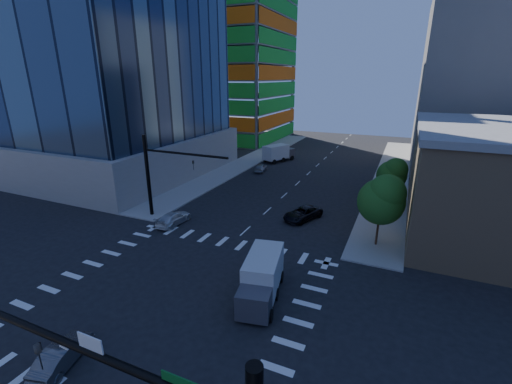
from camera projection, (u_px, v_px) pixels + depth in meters
The scene contains 15 objects.
ground at pixel (173, 296), 24.48m from camera, with size 160.00×160.00×0.00m, color black.
road_markings at pixel (173, 296), 24.48m from camera, with size 20.00×20.00×0.01m, color silver.
sidewalk_ne at pixel (392, 175), 54.37m from camera, with size 5.00×60.00×0.15m, color gray.
sidewalk_nw at pixel (249, 160), 63.92m from camera, with size 5.00×60.00×0.15m, color gray.
construction_building at pixel (230, 34), 80.77m from camera, with size 25.16×34.50×70.60m.
bg_building_ne at pixel (499, 83), 57.39m from camera, with size 24.00×30.00×28.00m, color slate.
signal_mast_nw at pixel (158, 170), 36.51m from camera, with size 10.20×0.40×9.00m.
tree_south at pixel (383, 199), 30.22m from camera, with size 4.16×4.16×6.82m.
tree_north at pixel (393, 174), 40.74m from camera, with size 3.54×3.52×5.78m.
car_nb_far at pixel (303, 214), 37.54m from camera, with size 2.25×4.88×1.36m, color black.
car_sb_near at pixel (174, 218), 36.37m from camera, with size 1.84×4.53×1.31m, color white.
car_sb_mid at pixel (261, 168), 56.64m from camera, with size 1.52×3.78×1.29m, color #9B9DA2.
car_sb_cross at pixel (62, 355), 18.54m from camera, with size 1.33×3.82×1.26m, color #4C4D51.
box_truck_near at pixel (261, 283), 23.80m from camera, with size 3.49×6.07×2.99m.
box_truck_far at pixel (280, 154), 63.42m from camera, with size 4.69×6.38×3.08m.
Camera 1 is at (13.81, -16.65, 14.93)m, focal length 24.00 mm.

